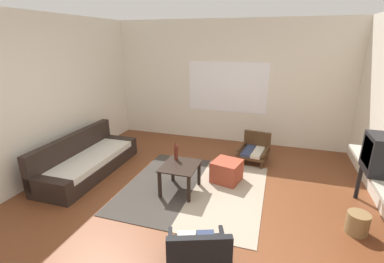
% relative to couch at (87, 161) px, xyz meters
% --- Properties ---
extents(ground_plane, '(7.80, 7.80, 0.00)m').
position_rel_couch_xyz_m(ground_plane, '(2.04, -0.61, -0.21)').
color(ground_plane, brown).
extents(far_wall_with_window, '(5.60, 0.13, 2.70)m').
position_rel_couch_xyz_m(far_wall_with_window, '(2.04, 2.45, 1.14)').
color(far_wall_with_window, silver).
rests_on(far_wall_with_window, ground).
extents(side_wall_left, '(0.12, 6.60, 2.70)m').
position_rel_couch_xyz_m(side_wall_left, '(-0.62, -0.31, 1.14)').
color(side_wall_left, silver).
rests_on(side_wall_left, ground).
extents(area_rug, '(2.16, 2.19, 0.01)m').
position_rel_couch_xyz_m(area_rug, '(2.00, 0.01, -0.21)').
color(area_rug, '#38332D').
rests_on(area_rug, ground).
extents(couch, '(0.78, 2.08, 0.69)m').
position_rel_couch_xyz_m(couch, '(0.00, 0.00, 0.00)').
color(couch, black).
rests_on(couch, ground).
extents(coffee_table, '(0.54, 0.61, 0.45)m').
position_rel_couch_xyz_m(coffee_table, '(1.82, -0.11, 0.14)').
color(coffee_table, black).
rests_on(coffee_table, ground).
extents(armchair_by_window, '(0.61, 0.68, 0.53)m').
position_rel_couch_xyz_m(armchair_by_window, '(2.80, 1.43, 0.02)').
color(armchair_by_window, '#472D19').
rests_on(armchair_by_window, ground).
extents(armchair_striped_foreground, '(0.78, 0.77, 0.60)m').
position_rel_couch_xyz_m(armchair_striped_foreground, '(2.54, -1.58, 0.04)').
color(armchair_striped_foreground, black).
rests_on(armchair_striped_foreground, ground).
extents(ottoman_orange, '(0.52, 0.52, 0.36)m').
position_rel_couch_xyz_m(ottoman_orange, '(2.45, 0.43, -0.03)').
color(ottoman_orange, '#993D28').
rests_on(ottoman_orange, ground).
extents(console_shelf, '(0.42, 1.71, 0.83)m').
position_rel_couch_xyz_m(console_shelf, '(4.41, -0.29, 0.52)').
color(console_shelf, '#B2AD9E').
rests_on(console_shelf, ground).
extents(clay_vase, '(0.25, 0.25, 0.32)m').
position_rel_couch_xyz_m(clay_vase, '(4.41, 0.15, 0.73)').
color(clay_vase, '#A87047').
rests_on(clay_vase, console_shelf).
extents(glass_bottle, '(0.06, 0.06, 0.30)m').
position_rel_couch_xyz_m(glass_bottle, '(1.68, 0.07, 0.36)').
color(glass_bottle, '#5B2319').
rests_on(glass_bottle, coffee_table).
extents(wicker_basket, '(0.26, 0.26, 0.27)m').
position_rel_couch_xyz_m(wicker_basket, '(4.23, -0.38, -0.08)').
color(wicker_basket, olive).
rests_on(wicker_basket, ground).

